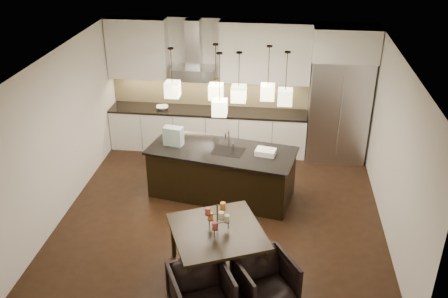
# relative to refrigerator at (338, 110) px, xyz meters

# --- Properties ---
(floor) EXTENTS (5.50, 5.50, 0.02)m
(floor) POSITION_rel_refrigerator_xyz_m (-2.10, -2.38, -1.08)
(floor) COLOR black
(floor) RESTS_ON ground
(ceiling) EXTENTS (5.50, 5.50, 0.02)m
(ceiling) POSITION_rel_refrigerator_xyz_m (-2.10, -2.38, 1.73)
(ceiling) COLOR white
(ceiling) RESTS_ON wall_back
(wall_back) EXTENTS (5.50, 0.02, 2.80)m
(wall_back) POSITION_rel_refrigerator_xyz_m (-2.10, 0.38, 0.32)
(wall_back) COLOR silver
(wall_back) RESTS_ON ground
(wall_front) EXTENTS (5.50, 0.02, 2.80)m
(wall_front) POSITION_rel_refrigerator_xyz_m (-2.10, -5.14, 0.32)
(wall_front) COLOR silver
(wall_front) RESTS_ON ground
(wall_left) EXTENTS (0.02, 5.50, 2.80)m
(wall_left) POSITION_rel_refrigerator_xyz_m (-4.86, -2.38, 0.32)
(wall_left) COLOR silver
(wall_left) RESTS_ON ground
(wall_right) EXTENTS (0.02, 5.50, 2.80)m
(wall_right) POSITION_rel_refrigerator_xyz_m (0.66, -2.38, 0.32)
(wall_right) COLOR silver
(wall_right) RESTS_ON ground
(refrigerator) EXTENTS (1.20, 0.72, 2.15)m
(refrigerator) POSITION_rel_refrigerator_xyz_m (0.00, 0.00, 0.00)
(refrigerator) COLOR #B7B7BA
(refrigerator) RESTS_ON floor
(fridge_panel) EXTENTS (1.26, 0.72, 0.65)m
(fridge_panel) POSITION_rel_refrigerator_xyz_m (0.00, 0.00, 1.40)
(fridge_panel) COLOR silver
(fridge_panel) RESTS_ON refrigerator
(lower_cabinets) EXTENTS (4.21, 0.62, 0.88)m
(lower_cabinets) POSITION_rel_refrigerator_xyz_m (-2.73, 0.05, -0.64)
(lower_cabinets) COLOR silver
(lower_cabinets) RESTS_ON floor
(countertop) EXTENTS (4.21, 0.66, 0.04)m
(countertop) POSITION_rel_refrigerator_xyz_m (-2.73, 0.05, -0.17)
(countertop) COLOR black
(countertop) RESTS_ON lower_cabinets
(backsplash) EXTENTS (4.21, 0.02, 0.63)m
(backsplash) POSITION_rel_refrigerator_xyz_m (-2.73, 0.35, 0.16)
(backsplash) COLOR tan
(backsplash) RESTS_ON countertop
(upper_cab_left) EXTENTS (1.25, 0.35, 1.25)m
(upper_cab_left) POSITION_rel_refrigerator_xyz_m (-4.20, 0.19, 1.10)
(upper_cab_left) COLOR silver
(upper_cab_left) RESTS_ON wall_back
(upper_cab_right) EXTENTS (1.85, 0.35, 1.25)m
(upper_cab_right) POSITION_rel_refrigerator_xyz_m (-1.55, 0.19, 1.10)
(upper_cab_right) COLOR silver
(upper_cab_right) RESTS_ON wall_back
(hood_canopy) EXTENTS (0.90, 0.52, 0.24)m
(hood_canopy) POSITION_rel_refrigerator_xyz_m (-3.03, 0.10, 0.65)
(hood_canopy) COLOR #B7B7BA
(hood_canopy) RESTS_ON wall_back
(hood_chimney) EXTENTS (0.30, 0.28, 0.96)m
(hood_chimney) POSITION_rel_refrigerator_xyz_m (-3.03, 0.21, 1.24)
(hood_chimney) COLOR #B7B7BA
(hood_chimney) RESTS_ON hood_canopy
(fruit_bowl) EXTENTS (0.32, 0.32, 0.06)m
(fruit_bowl) POSITION_rel_refrigerator_xyz_m (-3.70, 0.00, -0.12)
(fruit_bowl) COLOR silver
(fruit_bowl) RESTS_ON countertop
(island_body) EXTENTS (2.69, 1.49, 0.90)m
(island_body) POSITION_rel_refrigerator_xyz_m (-2.19, -1.80, -0.63)
(island_body) COLOR black
(island_body) RESTS_ON floor
(island_top) EXTENTS (2.79, 1.58, 0.04)m
(island_top) POSITION_rel_refrigerator_xyz_m (-2.19, -1.80, -0.16)
(island_top) COLOR black
(island_top) RESTS_ON island_body
(faucet) EXTENTS (0.15, 0.26, 0.39)m
(faucet) POSITION_rel_refrigerator_xyz_m (-2.07, -1.72, 0.05)
(faucet) COLOR silver
(faucet) RESTS_ON island_top
(tote_bag) EXTENTS (0.37, 0.25, 0.35)m
(tote_bag) POSITION_rel_refrigerator_xyz_m (-3.09, -1.69, 0.03)
(tote_bag) COLOR #29634E
(tote_bag) RESTS_ON island_top
(food_container) EXTENTS (0.39, 0.31, 0.10)m
(food_container) POSITION_rel_refrigerator_xyz_m (-1.40, -1.89, -0.09)
(food_container) COLOR silver
(food_container) RESTS_ON island_top
(dining_table) EXTENTS (1.65, 1.65, 0.75)m
(dining_table) POSITION_rel_refrigerator_xyz_m (-1.98, -3.95, -0.70)
(dining_table) COLOR black
(dining_table) RESTS_ON floor
(candelabra) EXTENTS (0.48, 0.48, 0.44)m
(candelabra) POSITION_rel_refrigerator_xyz_m (-1.98, -3.95, -0.10)
(candelabra) COLOR black
(candelabra) RESTS_ON dining_table
(candle_a) EXTENTS (0.10, 0.10, 0.10)m
(candle_a) POSITION_rel_refrigerator_xyz_m (-1.85, -3.90, -0.14)
(candle_a) COLOR beige
(candle_a) RESTS_ON candelabra
(candle_b) EXTENTS (0.10, 0.10, 0.10)m
(candle_b) POSITION_rel_refrigerator_xyz_m (-2.09, -3.87, -0.14)
(candle_b) COLOR #C97226
(candle_b) RESTS_ON candelabra
(candle_c) EXTENTS (0.10, 0.10, 0.10)m
(candle_c) POSITION_rel_refrigerator_xyz_m (-2.00, -4.09, -0.14)
(candle_c) COLOR #9A3630
(candle_c) RESTS_ON candelabra
(candle_d) EXTENTS (0.10, 0.10, 0.10)m
(candle_d) POSITION_rel_refrigerator_xyz_m (-1.92, -3.83, 0.02)
(candle_d) COLOR #C97226
(candle_d) RESTS_ON candelabra
(candle_e) EXTENTS (0.10, 0.10, 0.10)m
(candle_e) POSITION_rel_refrigerator_xyz_m (-2.11, -3.99, 0.02)
(candle_e) COLOR #9A3630
(candle_e) RESTS_ON candelabra
(candle_f) EXTENTS (0.10, 0.10, 0.10)m
(candle_f) POSITION_rel_refrigerator_xyz_m (-1.91, -4.07, 0.02)
(candle_f) COLOR beige
(candle_f) RESTS_ON candelabra
(armchair_left) EXTENTS (1.03, 1.04, 0.71)m
(armchair_left) POSITION_rel_refrigerator_xyz_m (-2.08, -4.82, -0.72)
(armchair_left) COLOR black
(armchair_left) RESTS_ON floor
(armchair_right) EXTENTS (1.01, 1.02, 0.68)m
(armchair_right) POSITION_rel_refrigerator_xyz_m (-1.26, -4.46, -0.73)
(armchair_right) COLOR black
(armchair_right) RESTS_ON floor
(pendant_a) EXTENTS (0.24, 0.24, 0.26)m
(pendant_a) POSITION_rel_refrigerator_xyz_m (-3.01, -1.90, 1.01)
(pendant_a) COLOR beige
(pendant_a) RESTS_ON ceiling
(pendant_b) EXTENTS (0.24, 0.24, 0.26)m
(pendant_b) POSITION_rel_refrigerator_xyz_m (-2.32, -1.57, 0.88)
(pendant_b) COLOR beige
(pendant_b) RESTS_ON ceiling
(pendant_c) EXTENTS (0.24, 0.24, 0.26)m
(pendant_c) POSITION_rel_refrigerator_xyz_m (-1.88, -2.01, 1.03)
(pendant_c) COLOR beige
(pendant_c) RESTS_ON ceiling
(pendant_d) EXTENTS (0.24, 0.24, 0.26)m
(pendant_d) POSITION_rel_refrigerator_xyz_m (-1.42, -1.58, 0.91)
(pendant_d) COLOR beige
(pendant_d) RESTS_ON ceiling
(pendant_e) EXTENTS (0.24, 0.24, 0.26)m
(pendant_e) POSITION_rel_refrigerator_xyz_m (-1.12, -1.89, 0.96)
(pendant_e) COLOR beige
(pendant_e) RESTS_ON ceiling
(pendant_f) EXTENTS (0.24, 0.24, 0.26)m
(pendant_f) POSITION_rel_refrigerator_xyz_m (-2.18, -2.08, 0.79)
(pendant_f) COLOR beige
(pendant_f) RESTS_ON ceiling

